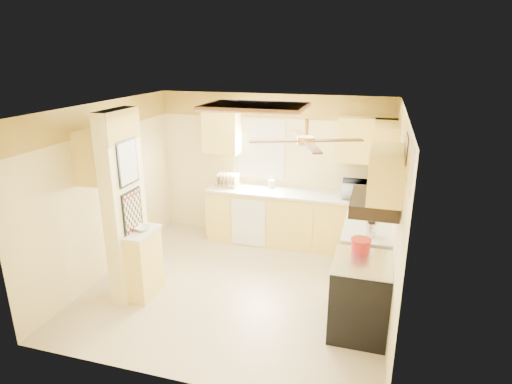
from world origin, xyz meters
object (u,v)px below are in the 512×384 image
(stove, at_px, (360,296))
(kettle, at_px, (371,229))
(microwave, at_px, (358,190))
(dutch_oven, at_px, (361,245))
(bowl, at_px, (142,228))

(stove, xyz_separation_m, kettle, (0.06, 0.66, 0.58))
(kettle, bearing_deg, microwave, 99.51)
(microwave, xyz_separation_m, kettle, (0.25, -1.47, -0.04))
(dutch_oven, bearing_deg, bowl, -175.81)
(stove, height_order, dutch_oven, dutch_oven)
(stove, height_order, kettle, kettle)
(microwave, distance_m, dutch_oven, 1.90)
(stove, xyz_separation_m, bowl, (-2.81, 0.04, 0.51))
(bowl, relative_size, dutch_oven, 0.90)
(bowl, distance_m, kettle, 2.94)
(bowl, distance_m, dutch_oven, 2.78)
(microwave, distance_m, kettle, 1.49)
(microwave, relative_size, bowl, 2.35)
(microwave, bearing_deg, bowl, 36.22)
(bowl, bearing_deg, dutch_oven, 4.19)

